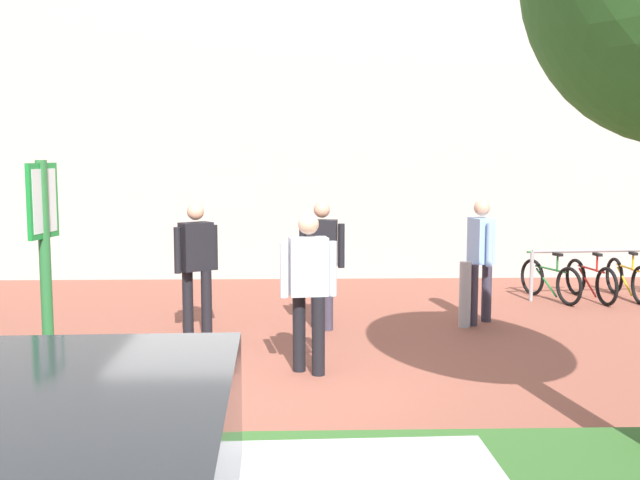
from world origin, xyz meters
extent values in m
plane|color=brown|center=(0.00, 0.00, 0.00)|extent=(60.00, 60.00, 0.00)
cube|color=#B2ADA3|center=(0.00, 7.56, 5.00)|extent=(28.00, 1.20, 10.00)
cube|color=#336028|center=(0.40, -1.85, 0.08)|extent=(7.00, 1.10, 0.16)
cylinder|color=#2D7238|center=(-1.40, -1.85, 1.15)|extent=(0.08, 0.08, 2.31)
cube|color=#198C33|center=(-1.40, -1.85, 2.03)|extent=(0.10, 0.36, 0.52)
cube|color=white|center=(-1.40, -1.85, 2.03)|extent=(0.10, 0.30, 0.44)
torus|color=black|center=(-1.77, -1.53, 0.33)|extent=(0.63, 0.31, 0.66)
torus|color=black|center=(-0.83, -1.93, 0.33)|extent=(0.63, 0.31, 0.66)
cylinder|color=red|center=(-1.30, -1.73, 0.55)|extent=(0.78, 0.36, 0.04)
cylinder|color=red|center=(-1.21, -1.77, 0.30)|extent=(0.57, 0.27, 0.44)
cylinder|color=red|center=(-1.47, -1.66, 0.67)|extent=(0.04, 0.04, 0.28)
cube|color=black|center=(-1.47, -1.66, 0.83)|extent=(0.22, 0.15, 0.05)
cylinder|color=red|center=(-0.95, -1.88, 0.81)|extent=(0.20, 0.40, 0.04)
cylinder|color=#99999E|center=(4.08, 4.71, 0.40)|extent=(0.06, 0.06, 0.80)
cylinder|color=#99999E|center=(5.37, 4.81, 0.80)|extent=(2.60, 0.27, 0.06)
torus|color=black|center=(4.55, 4.32, 0.30)|extent=(0.25, 0.59, 0.61)
torus|color=black|center=(4.25, 5.21, 0.30)|extent=(0.25, 0.59, 0.61)
cylinder|color=#1E7233|center=(4.40, 4.77, 0.51)|extent=(0.28, 0.74, 0.03)
cylinder|color=#1E7233|center=(4.37, 4.85, 0.27)|extent=(0.21, 0.54, 0.40)
cylinder|color=#1E7233|center=(4.45, 4.61, 0.62)|extent=(0.03, 0.03, 0.26)
cube|color=black|center=(4.45, 4.61, 0.76)|extent=(0.13, 0.20, 0.05)
cylinder|color=#1E7233|center=(4.29, 5.11, 0.75)|extent=(0.38, 0.16, 0.04)
torus|color=black|center=(5.12, 4.29, 0.30)|extent=(0.15, 0.61, 0.61)
torus|color=black|center=(4.98, 5.22, 0.30)|extent=(0.15, 0.61, 0.61)
cylinder|color=red|center=(5.05, 4.75, 0.51)|extent=(0.15, 0.77, 0.03)
cylinder|color=red|center=(5.04, 4.84, 0.27)|extent=(0.12, 0.56, 0.40)
cylinder|color=red|center=(5.08, 4.59, 0.62)|extent=(0.03, 0.03, 0.26)
cube|color=black|center=(5.08, 4.59, 0.76)|extent=(0.10, 0.19, 0.05)
cylinder|color=red|center=(5.00, 5.11, 0.75)|extent=(0.39, 0.10, 0.04)
torus|color=black|center=(5.68, 5.33, 0.30)|extent=(0.07, 0.61, 0.61)
cylinder|color=gold|center=(5.70, 4.86, 0.51)|extent=(0.05, 0.77, 0.03)
cylinder|color=gold|center=(5.69, 4.95, 0.27)|extent=(0.05, 0.56, 0.40)
cylinder|color=gold|center=(5.70, 4.69, 0.62)|extent=(0.03, 0.03, 0.26)
cube|color=black|center=(5.70, 4.69, 0.76)|extent=(0.08, 0.19, 0.05)
cylinder|color=gold|center=(5.69, 5.22, 0.75)|extent=(0.39, 0.05, 0.04)
cylinder|color=#ADADB2|center=(2.62, 2.93, 0.45)|extent=(0.16, 0.16, 0.90)
cylinder|color=black|center=(-1.08, 2.62, 0.42)|extent=(0.14, 0.14, 0.85)
cylinder|color=black|center=(-0.83, 2.57, 0.42)|extent=(0.14, 0.14, 0.85)
cube|color=black|center=(-0.96, 2.59, 1.16)|extent=(0.47, 0.42, 0.62)
cylinder|color=black|center=(-1.17, 2.45, 1.13)|extent=(0.09, 0.09, 0.59)
cylinder|color=black|center=(-0.74, 2.74, 1.13)|extent=(0.09, 0.09, 0.59)
sphere|color=tan|center=(-0.96, 2.59, 1.61)|extent=(0.22, 0.22, 0.22)
cylinder|color=#383342|center=(2.75, 3.03, 0.42)|extent=(0.14, 0.14, 0.85)
cylinder|color=#383342|center=(3.00, 3.27, 0.42)|extent=(0.14, 0.14, 0.85)
cube|color=#8CB2E5|center=(2.87, 3.15, 1.16)|extent=(0.32, 0.44, 0.62)
cylinder|color=#8CB2E5|center=(2.93, 2.90, 1.13)|extent=(0.09, 0.09, 0.59)
cylinder|color=#8CB2E5|center=(2.82, 3.41, 1.13)|extent=(0.09, 0.09, 0.59)
sphere|color=tan|center=(2.87, 3.15, 1.61)|extent=(0.22, 0.22, 0.22)
cylinder|color=#383342|center=(0.75, 2.81, 0.42)|extent=(0.14, 0.14, 0.85)
cylinder|color=#383342|center=(0.60, 2.99, 0.42)|extent=(0.14, 0.14, 0.85)
cube|color=black|center=(0.67, 2.90, 1.16)|extent=(0.43, 0.29, 0.62)
cylinder|color=black|center=(0.93, 2.86, 1.13)|extent=(0.09, 0.09, 0.59)
cylinder|color=black|center=(0.42, 2.94, 1.13)|extent=(0.09, 0.09, 0.59)
sphere|color=tan|center=(0.67, 2.90, 1.61)|extent=(0.22, 0.22, 0.22)
cylinder|color=black|center=(0.57, 0.75, 0.42)|extent=(0.14, 0.14, 0.85)
cylinder|color=black|center=(0.36, 0.91, 0.42)|extent=(0.14, 0.14, 0.85)
cube|color=silver|center=(0.47, 0.83, 1.16)|extent=(0.43, 0.29, 0.62)
cylinder|color=silver|center=(0.72, 0.87, 1.13)|extent=(0.09, 0.09, 0.59)
cylinder|color=silver|center=(0.21, 0.79, 1.13)|extent=(0.09, 0.09, 0.59)
sphere|color=tan|center=(0.47, 0.83, 1.61)|extent=(0.22, 0.22, 0.22)
camera|label=1|loc=(0.36, -7.11, 2.36)|focal=42.54mm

